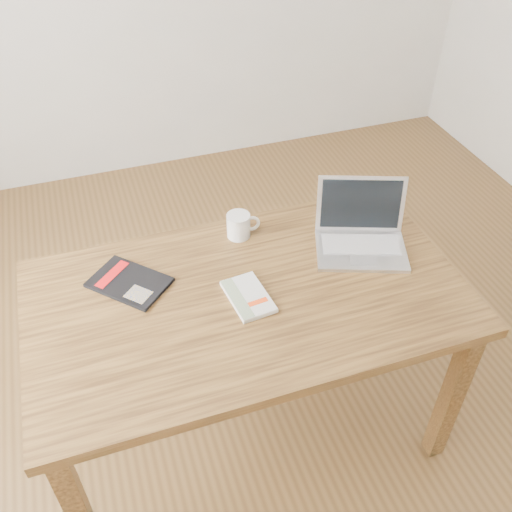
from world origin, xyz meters
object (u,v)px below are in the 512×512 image
object	(u,v)px
desk	(248,312)
white_guidebook	(248,297)
coffee_mug	(239,225)
laptop	(361,233)
black_guidebook	(129,282)

from	to	relation	value
desk	white_guidebook	size ratio (longest dim) A/B	6.87
white_guidebook	coffee_mug	distance (m)	0.33
laptop	coffee_mug	size ratio (longest dim) A/B	3.13
black_guidebook	laptop	xyz separation A→B (m)	(0.82, -0.06, 0.04)
desk	laptop	distance (m)	0.50
black_guidebook	coffee_mug	bearing A→B (deg)	-26.90
desk	laptop	xyz separation A→B (m)	(0.46, 0.11, 0.14)
white_guidebook	black_guidebook	world-z (taller)	white_guidebook
white_guidebook	laptop	world-z (taller)	laptop
black_guidebook	coffee_mug	distance (m)	0.45
laptop	black_guidebook	bearing A→B (deg)	-163.56
desk	coffee_mug	size ratio (longest dim) A/B	11.54
white_guidebook	coffee_mug	size ratio (longest dim) A/B	1.68
black_guidebook	coffee_mug	world-z (taller)	coffee_mug
white_guidebook	black_guidebook	bearing A→B (deg)	145.15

